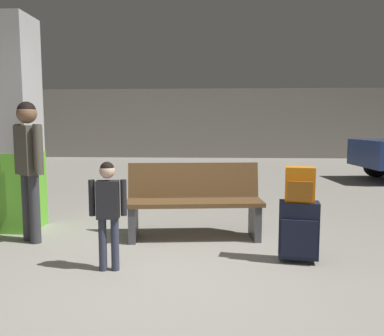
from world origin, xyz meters
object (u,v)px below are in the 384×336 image
Objects in this scene: child at (108,204)px; adult at (29,156)px; structural_pillar at (13,126)px; suitcase at (299,230)px; bench at (194,201)px; backpack_bright at (300,185)px.

child is 0.63× the size of adult.
suitcase is (3.39, -1.07, -1.02)m from structural_pillar.
bench is (2.32, -0.28, -0.89)m from structural_pillar.
bench is 1.62× the size of child.
bench is at bearing 143.36° from suitcase.
structural_pillar is at bearing 129.42° from adult.
child reaches higher than bench.
backpack_bright is at bearing -36.67° from bench.
structural_pillar is at bearing 162.47° from suitcase.
structural_pillar reaches higher than backpack_bright.
child is at bearing -169.76° from suitcase.
backpack_bright is 0.33× the size of child.
bench is at bearing 8.15° from adult.
child is at bearing -169.77° from backpack_bright.
structural_pillar is at bearing 173.21° from bench.
backpack_bright is at bearing -10.13° from adult.
adult is at bearing -50.58° from structural_pillar.
suitcase is 1.78× the size of backpack_bright.
adult is (0.45, -0.55, -0.34)m from structural_pillar.
backpack_bright is 1.84m from child.
structural_pillar is at bearing 162.47° from backpack_bright.
backpack_bright reaches higher than bench.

